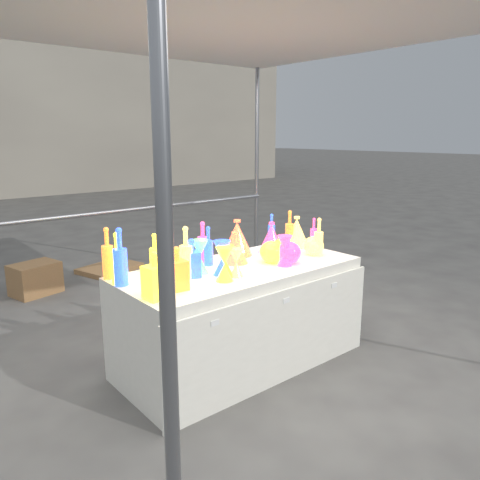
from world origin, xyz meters
TOP-DOWN VIEW (x-y plane):
  - ground at (0.00, 0.00)m, footprint 80.00×80.00m
  - canopy_tent at (0.00, 0.01)m, footprint 3.15×3.15m
  - display_table at (0.00, -0.01)m, footprint 1.84×0.83m
  - background_building at (4.00, 14.00)m, footprint 14.00×6.00m
  - cardboard_box_closed at (-0.70, 2.61)m, footprint 0.54×0.44m
  - cardboard_box_flat at (0.29, 2.93)m, footprint 0.82×0.68m
  - bottle_0 at (-0.85, 0.20)m, footprint 0.11×0.11m
  - bottle_1 at (-0.85, 0.16)m, footprint 0.11×0.11m
  - bottle_2 at (-0.85, 0.35)m, footprint 0.08×0.08m
  - bottle_3 at (-0.14, 0.27)m, footprint 0.10×0.10m
  - bottle_4 at (-0.45, 0.02)m, footprint 0.11×0.11m
  - bottle_5 at (-0.46, 0.28)m, footprint 0.10×0.10m
  - bottle_6 at (-0.55, 0.26)m, footprint 0.08×0.08m
  - bottle_7 at (-0.15, 0.18)m, footprint 0.07×0.07m
  - decanter_0 at (-0.81, -0.20)m, footprint 0.13×0.13m
  - decanter_1 at (-0.62, -0.14)m, footprint 0.12×0.12m
  - decanter_2 at (-0.41, 0.02)m, footprint 0.14×0.14m
  - hourglass_0 at (-0.23, -0.12)m, footprint 0.13×0.13m
  - hourglass_1 at (0.27, -0.18)m, footprint 0.12×0.12m
  - hourglass_2 at (-0.17, -0.16)m, footprint 0.10×0.10m
  - hourglass_3 at (-0.31, 0.06)m, footprint 0.14×0.14m
  - hourglass_4 at (-0.29, -0.19)m, footprint 0.13×0.13m
  - hourglass_5 at (-0.22, -0.07)m, footprint 0.14×0.14m
  - globe_0 at (0.26, -0.06)m, footprint 0.20×0.20m
  - globe_1 at (0.67, -0.11)m, footprint 0.22×0.22m
  - globe_2 at (0.48, 0.05)m, footprint 0.15×0.15m
  - globe_3 at (0.34, -0.16)m, footprint 0.23×0.23m
  - lampshade_0 at (0.04, 0.11)m, footprint 0.21×0.21m
  - lampshade_1 at (0.20, 0.28)m, footprint 0.26×0.26m
  - lampshade_2 at (0.47, 0.16)m, footprint 0.23×0.23m
  - lampshade_3 at (0.78, 0.18)m, footprint 0.24×0.24m
  - bottle_8 at (0.65, 0.36)m, footprint 0.07×0.07m
  - bottle_9 at (0.72, 0.20)m, footprint 0.09×0.09m
  - bottle_10 at (0.86, 0.06)m, footprint 0.07×0.07m
  - bottle_11 at (0.67, -0.16)m, footprint 0.09×0.09m

SIDE VIEW (x-z plane):
  - ground at x=0.00m, z-range 0.00..0.00m
  - cardboard_box_flat at x=0.29m, z-range 0.00..0.06m
  - cardboard_box_closed at x=-0.70m, z-range 0.00..0.34m
  - display_table at x=0.00m, z-range 0.00..0.75m
  - globe_2 at x=0.48m, z-range 0.75..0.87m
  - globe_1 at x=0.67m, z-range 0.75..0.88m
  - globe_0 at x=0.26m, z-range 0.75..0.90m
  - globe_3 at x=0.34m, z-range 0.75..0.90m
  - hourglass_2 at x=-0.17m, z-range 0.75..0.94m
  - hourglass_0 at x=-0.23m, z-range 0.75..0.97m
  - hourglass_1 at x=0.27m, z-range 0.75..0.97m
  - hourglass_4 at x=-0.29m, z-range 0.75..0.98m
  - hourglass_3 at x=-0.31m, z-range 0.75..0.99m
  - lampshade_0 at x=0.04m, z-range 0.75..0.99m
  - hourglass_5 at x=-0.22m, z-range 0.75..0.99m
  - lampshade_2 at x=0.47m, z-range 0.75..1.00m
  - bottle_10 at x=0.86m, z-range 0.75..1.01m
  - lampshade_3 at x=0.78m, z-range 0.75..1.01m
  - decanter_2 at x=-0.41m, z-range 0.75..1.02m
  - bottle_8 at x=0.65m, z-range 0.75..1.02m
  - decanter_1 at x=-0.62m, z-range 0.75..1.03m
  - bottle_6 at x=-0.55m, z-range 0.75..1.03m
  - lampshade_1 at x=0.20m, z-range 0.75..1.04m
  - decanter_0 at x=-0.81m, z-range 0.75..1.04m
  - bottle_7 at x=-0.15m, z-range 0.75..1.04m
  - bottle_11 at x=0.67m, z-range 0.75..1.06m
  - bottle_3 at x=-0.14m, z-range 0.75..1.06m
  - bottle_9 at x=0.72m, z-range 0.75..1.07m
  - bottle_0 at x=-0.85m, z-range 0.75..1.09m
  - bottle_2 at x=-0.85m, z-range 0.75..1.10m
  - bottle_4 at x=-0.45m, z-range 0.75..1.11m
  - bottle_1 at x=-0.85m, z-range 0.75..1.13m
  - bottle_5 at x=-0.46m, z-range 0.75..1.14m
  - canopy_tent at x=0.00m, z-range 1.15..3.61m
  - background_building at x=4.00m, z-range 0.00..6.00m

